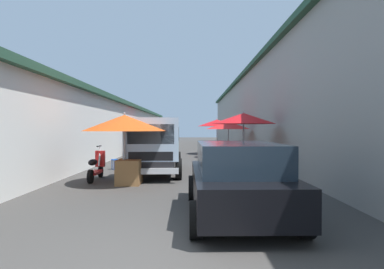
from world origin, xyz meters
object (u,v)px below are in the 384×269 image
delivery_truck (154,148)px  parked_scooter (96,167)px  fruit_stall_far_right (125,129)px  fruit_stall_near_right (229,128)px  fruit_stall_near_left (217,126)px  hatchback_car (237,179)px  fruit_stall_far_left (244,124)px  plastic_stool (115,162)px  fruit_stall_mid_lane (151,130)px  vendor_by_crates (132,142)px

delivery_truck → parked_scooter: bearing=113.1°
fruit_stall_far_right → parked_scooter: (0.79, 1.15, -1.26)m
parked_scooter → fruit_stall_near_right: bearing=-33.4°
fruit_stall_near_left → hatchback_car: bearing=177.2°
fruit_stall_far_left → hatchback_car: 6.86m
fruit_stall_near_left → hatchback_car: size_ratio=0.66×
fruit_stall_near_left → plastic_stool: fruit_stall_near_left is taller
fruit_stall_mid_lane → fruit_stall_far_left: fruit_stall_far_left is taller
fruit_stall_near_right → parked_scooter: 9.83m
vendor_by_crates → parked_scooter: size_ratio=0.94×
vendor_by_crates → plastic_stool: vendor_by_crates is taller
fruit_stall_far_left → hatchback_car: bearing=169.7°
delivery_truck → vendor_by_crates: bearing=16.0°
fruit_stall_far_right → parked_scooter: bearing=55.4°
fruit_stall_far_left → delivery_truck: 3.90m
parked_scooter → vendor_by_crates: bearing=3.4°
fruit_stall_near_left → hatchback_car: (-14.98, 0.74, -1.15)m
fruit_stall_far_right → delivery_truck: fruit_stall_far_right is taller
fruit_stall_mid_lane → fruit_stall_far_right: fruit_stall_far_right is taller
fruit_stall_near_right → fruit_stall_far_left: (-5.82, 0.04, 0.15)m
delivery_truck → vendor_by_crates: delivery_truck is taller
fruit_stall_near_left → parked_scooter: size_ratio=1.53×
fruit_stall_near_right → fruit_stall_far_left: 5.82m
fruit_stall_near_right → parked_scooter: fruit_stall_near_right is taller
fruit_stall_far_left → delivery_truck: fruit_stall_far_left is taller
fruit_stall_near_right → vendor_by_crates: fruit_stall_near_right is taller
fruit_stall_mid_lane → delivery_truck: bearing=-172.1°
fruit_stall_far_left → plastic_stool: (0.45, 5.38, -1.59)m
hatchback_car → plastic_stool: bearing=30.4°
vendor_by_crates → parked_scooter: (-9.13, -0.54, -0.47)m
fruit_stall_near_left → delivery_truck: (-9.85, 3.01, -0.84)m
fruit_stall_far_left → fruit_stall_near_right: bearing=-0.4°
hatchback_car → delivery_truck: size_ratio=0.79×
fruit_stall_far_right → delivery_truck: size_ratio=0.51×
fruit_stall_near_right → plastic_stool: bearing=134.7°
fruit_stall_far_left → plastic_stool: fruit_stall_far_left is taller
fruit_stall_mid_lane → fruit_stall_near_left: size_ratio=0.86×
fruit_stall_far_left → vendor_by_crates: bearing=40.7°
fruit_stall_far_right → hatchback_car: size_ratio=0.65×
fruit_stall_mid_lane → vendor_by_crates: fruit_stall_mid_lane is taller
hatchback_car → fruit_stall_near_left: bearing=-2.8°
hatchback_car → parked_scooter: bearing=43.5°
fruit_stall_mid_lane → hatchback_car: (-16.92, -3.90, -0.90)m
fruit_stall_far_right → delivery_truck: (1.58, -0.70, -0.67)m
delivery_truck → vendor_by_crates: 8.68m
parked_scooter → fruit_stall_mid_lane: bearing=-1.0°
fruit_stall_far_left → hatchback_car: (-6.65, 1.21, -1.18)m
fruit_stall_mid_lane → fruit_stall_near_left: fruit_stall_near_left is taller
fruit_stall_far_right → fruit_stall_far_left: bearing=-53.4°
hatchback_car → plastic_stool: hatchback_car is taller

